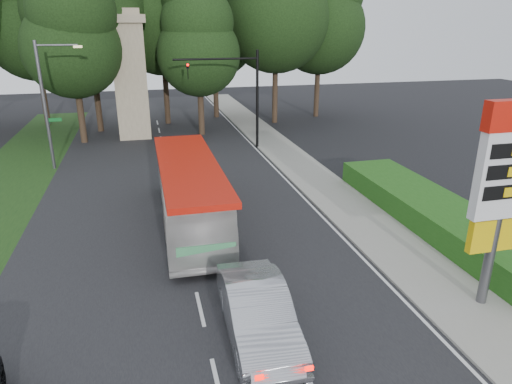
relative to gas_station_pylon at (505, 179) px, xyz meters
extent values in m
cube|color=black|center=(-9.20, 10.01, -4.44)|extent=(14.00, 80.00, 0.02)
cube|color=gray|center=(-0.70, 10.01, -4.39)|extent=(3.00, 80.00, 0.12)
cube|color=#193814|center=(-18.70, 16.01, -4.44)|extent=(5.00, 50.00, 0.02)
cube|color=#1D5215|center=(2.30, 6.01, -3.85)|extent=(3.00, 14.00, 1.20)
cylinder|color=#59595E|center=(0.00, 0.01, -2.85)|extent=(0.32, 0.32, 3.20)
cube|color=#E0B80B|center=(0.00, 0.01, -1.85)|extent=(1.80, 0.25, 1.10)
cube|color=silver|center=(0.00, 0.01, 0.15)|extent=(2.00, 0.35, 2.80)
cube|color=black|center=(0.00, -0.18, 0.30)|extent=(1.70, 0.04, 0.45)
cube|color=black|center=(0.00, -0.18, -0.35)|extent=(1.70, 0.04, 0.45)
cylinder|color=black|center=(-2.20, 22.01, -0.85)|extent=(0.20, 0.20, 7.20)
cylinder|color=black|center=(-5.20, 22.01, 2.15)|extent=(6.00, 0.14, 0.14)
imported|color=black|center=(-7.20, 22.01, 1.90)|extent=(0.18, 0.22, 1.10)
sphere|color=#FF0C05|center=(-7.20, 21.86, 1.80)|extent=(0.18, 0.18, 0.18)
cylinder|color=#59595E|center=(-16.40, 20.01, -0.45)|extent=(0.20, 0.20, 8.00)
cylinder|color=#59595E|center=(-15.20, 20.01, 3.25)|extent=(2.40, 0.12, 0.12)
cube|color=#FFE599|center=(-14.00, 20.01, 3.15)|extent=(0.50, 0.22, 0.14)
cube|color=#0C591E|center=(-15.95, 20.01, -1.25)|extent=(0.85, 0.04, 0.22)
cube|color=#0C591E|center=(-16.40, 20.46, -1.55)|extent=(0.04, 0.85, 0.22)
cube|color=gray|center=(-11.20, 28.01, 0.05)|extent=(2.50, 2.50, 9.00)
cube|color=gray|center=(-11.20, 28.01, 4.85)|extent=(3.00, 3.00, 0.60)
cube|color=gray|center=(-11.20, 28.01, 5.35)|extent=(2.20, 2.20, 0.50)
cylinder|color=#2D2116|center=(-19.20, 35.01, -1.75)|extent=(0.50, 0.50, 5.40)
sphere|color=black|center=(-19.20, 35.01, 3.80)|extent=(8.40, 8.40, 8.40)
cylinder|color=#2D2116|center=(-14.20, 31.01, -1.21)|extent=(0.50, 0.50, 6.48)
sphere|color=black|center=(-14.20, 31.01, 5.45)|extent=(10.08, 10.08, 10.08)
cylinder|color=#2D2116|center=(-8.20, 33.01, -1.48)|extent=(0.50, 0.50, 5.94)
sphere|color=black|center=(-8.20, 33.01, 4.63)|extent=(9.24, 9.24, 9.24)
cylinder|color=#2D2116|center=(-3.20, 35.01, -1.84)|extent=(0.50, 0.50, 5.22)
sphere|color=black|center=(-3.20, 35.01, 3.53)|extent=(8.12, 8.12, 8.12)
sphere|color=black|center=(-3.20, 35.01, 6.43)|extent=(6.96, 6.96, 6.96)
cylinder|color=#2D2116|center=(1.80, 31.01, -1.39)|extent=(0.50, 0.50, 6.12)
sphere|color=black|center=(1.80, 31.01, 4.90)|extent=(9.52, 9.52, 9.52)
cylinder|color=#2D2116|center=(6.80, 33.01, -1.66)|extent=(0.50, 0.50, 5.58)
sphere|color=black|center=(6.80, 33.01, 4.08)|extent=(8.68, 8.68, 8.68)
cylinder|color=#2D2116|center=(-15.20, 27.01, -2.11)|extent=(0.50, 0.50, 4.68)
sphere|color=black|center=(-15.20, 27.01, 2.70)|extent=(7.28, 7.28, 7.28)
sphere|color=black|center=(-15.20, 27.01, 5.30)|extent=(6.24, 6.24, 6.24)
cylinder|color=#2D2116|center=(-5.70, 27.51, -2.29)|extent=(0.50, 0.50, 4.32)
sphere|color=black|center=(-5.70, 27.51, 2.15)|extent=(6.72, 6.72, 6.72)
sphere|color=black|center=(-5.70, 27.51, 4.55)|extent=(5.76, 5.76, 5.76)
imported|color=beige|center=(-8.70, 8.99, -2.94)|extent=(2.73, 10.88, 3.02)
imported|color=#AAABB2|center=(-7.70, 0.15, -3.60)|extent=(1.98, 5.22, 1.70)
camera|label=1|loc=(-10.51, -10.88, 4.40)|focal=32.00mm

